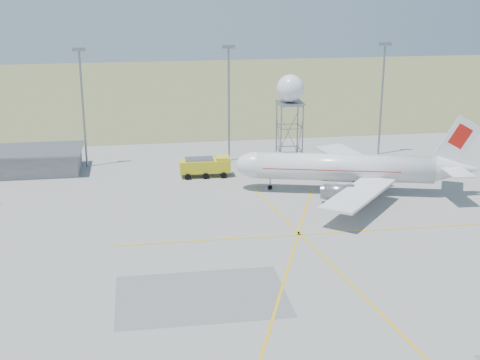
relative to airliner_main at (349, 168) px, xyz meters
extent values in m
plane|color=gray|center=(-5.68, -45.67, -3.82)|extent=(400.00, 400.00, 0.00)
cube|color=#5E693A|center=(-5.68, 94.33, -3.80)|extent=(400.00, 120.00, 0.03)
cube|color=gray|center=(-50.68, 18.33, -2.02)|extent=(18.00, 9.00, 3.60)
cube|color=slate|center=(-50.68, 18.33, -0.07)|extent=(19.00, 10.00, 0.30)
cylinder|color=slate|center=(-40.68, 20.33, 6.18)|extent=(0.36, 0.36, 20.00)
cube|color=slate|center=(-40.68, 20.33, 16.38)|extent=(2.20, 0.50, 0.60)
cylinder|color=slate|center=(-15.68, 20.33, 6.18)|extent=(0.36, 0.36, 20.00)
cube|color=slate|center=(-15.68, 20.33, 16.38)|extent=(2.20, 0.50, 0.60)
cylinder|color=slate|center=(12.32, 20.33, 6.18)|extent=(0.36, 0.36, 20.00)
cube|color=slate|center=(12.32, 20.33, 16.38)|extent=(2.20, 0.50, 0.60)
cylinder|color=silver|center=(-0.61, 0.16, 0.11)|extent=(27.02, 10.67, 4.13)
ellipsoid|color=silver|center=(-13.60, 3.49, 0.11)|extent=(7.43, 5.64, 4.13)
cube|color=black|center=(-14.80, 3.80, 0.73)|extent=(2.08, 2.59, 1.01)
cone|color=silver|center=(15.39, -3.95, 0.42)|extent=(7.03, 5.54, 4.13)
cube|color=silver|center=(15.39, -3.95, 4.75)|extent=(6.48, 1.94, 7.77)
cube|color=#AD110B|center=(15.59, -4.00, 5.47)|extent=(3.53, 1.22, 3.98)
cube|color=silver|center=(15.71, -0.62, 0.93)|extent=(4.61, 6.32, 0.19)
cube|color=silver|center=(14.07, -7.02, 0.93)|extent=(4.61, 6.32, 0.19)
cube|color=silver|center=(3.20, 8.77, -0.92)|extent=(8.17, 17.17, 0.37)
cube|color=silver|center=(-1.42, -9.23, -0.92)|extent=(14.48, 15.79, 0.37)
cylinder|color=slate|center=(-0.12, 6.21, -1.85)|extent=(4.79, 3.38, 2.37)
cylinder|color=slate|center=(-3.10, -5.39, -1.85)|extent=(4.79, 3.38, 2.37)
cube|color=#AD110B|center=(-2.61, 0.67, 0.21)|extent=(21.03, 9.17, 0.12)
cylinder|color=black|center=(-11.61, 2.98, -3.35)|extent=(0.88, 0.88, 0.93)
cube|color=black|center=(1.39, -0.36, -3.35)|extent=(2.54, 6.26, 0.93)
cylinder|color=slate|center=(1.39, -0.36, -2.89)|extent=(0.30, 0.30, 1.86)
cylinder|color=slate|center=(-8.44, 10.20, 2.11)|extent=(0.22, 0.22, 11.84)
cylinder|color=slate|center=(-4.79, 10.20, 2.11)|extent=(0.22, 0.22, 11.84)
cylinder|color=slate|center=(-4.79, 13.84, 2.11)|extent=(0.22, 0.22, 11.84)
cylinder|color=slate|center=(-8.44, 13.84, 2.11)|extent=(0.22, 0.22, 11.84)
cube|color=slate|center=(-6.62, 12.02, 8.03)|extent=(4.24, 4.24, 0.23)
sphere|color=silver|center=(-6.62, 12.02, 10.40)|extent=(4.56, 4.56, 4.56)
cube|color=gold|center=(-20.95, 11.36, -1.98)|extent=(8.29, 2.83, 2.02)
cube|color=gold|center=(-18.01, 11.33, -1.15)|extent=(2.23, 2.59, 1.29)
cube|color=black|center=(-17.37, 11.32, -1.06)|extent=(0.11, 2.39, 0.92)
cube|color=slate|center=(-21.87, 11.36, -0.78)|extent=(4.61, 2.25, 0.37)
camera|label=1|loc=(-31.31, -94.05, 29.40)|focal=50.00mm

